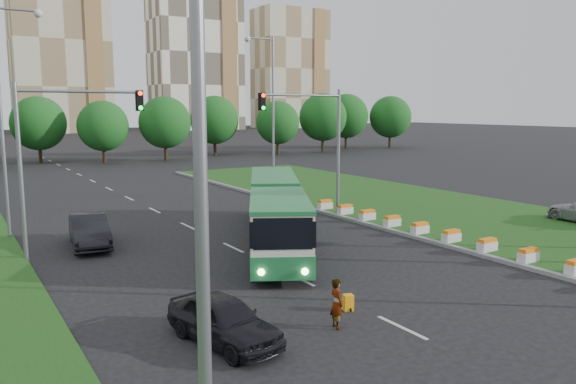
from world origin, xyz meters
TOP-DOWN VIEW (x-y plane):
  - ground at (0.00, 0.00)m, footprint 360.00×360.00m
  - grass_median at (13.00, 8.00)m, footprint 14.00×60.00m
  - median_kerb at (6.05, 8.00)m, footprint 0.30×60.00m
  - lane_markings at (-3.00, 20.00)m, footprint 0.20×100.00m
  - flower_planters at (6.70, 1.90)m, footprint 1.10×20.30m
  - traffic_mast_median at (4.78, 10.00)m, footprint 5.76×0.32m
  - traffic_mast_left at (-10.38, 9.00)m, footprint 5.76×0.32m
  - street_lamps at (-3.00, 10.00)m, footprint 36.00×60.00m
  - tree_line at (10.00, 55.00)m, footprint 120.00×8.00m
  - apartment_tower_ceast at (15.00, 150.00)m, footprint 25.00×15.00m
  - apartment_tower_east at (55.00, 150.00)m, footprint 27.00×15.00m
  - midrise_east at (90.00, 150.00)m, footprint 24.00×14.00m
  - articulated_bus at (-0.84, 6.21)m, footprint 2.50×16.05m
  - car_left_near at (-8.26, -4.10)m, footprint 2.47×4.39m
  - car_left_far at (-8.99, 9.93)m, footprint 2.29×5.01m
  - pedestrian at (-4.77, -4.93)m, footprint 0.47×0.64m
  - shopping_trolley at (-3.51, -3.90)m, footprint 0.32×0.34m

SIDE VIEW (x-z plane):
  - ground at x=0.00m, z-range 0.00..0.00m
  - lane_markings at x=-3.00m, z-range -0.01..0.01m
  - grass_median at x=13.00m, z-range 0.00..0.15m
  - median_kerb at x=6.05m, z-range 0.00..0.18m
  - shopping_trolley at x=-3.51m, z-range 0.00..0.55m
  - flower_planters at x=6.70m, z-range 0.15..0.75m
  - car_left_near at x=-8.26m, z-range 0.00..1.41m
  - car_left_far at x=-8.99m, z-range 0.00..1.59m
  - pedestrian at x=-4.77m, z-range 0.00..1.60m
  - articulated_bus at x=-0.84m, z-range 0.30..2.94m
  - tree_line at x=10.00m, z-range 0.00..9.00m
  - traffic_mast_median at x=4.78m, z-range 1.35..9.35m
  - traffic_mast_left at x=-10.38m, z-range 1.35..9.35m
  - street_lamps at x=-3.00m, z-range 0.00..12.00m
  - midrise_east at x=90.00m, z-range 0.00..40.00m
  - apartment_tower_east at x=55.00m, z-range 0.00..47.00m
  - apartment_tower_ceast at x=15.00m, z-range 0.00..50.00m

